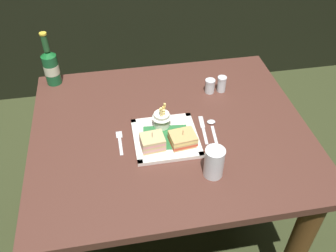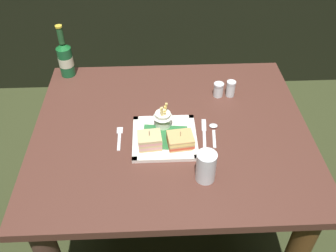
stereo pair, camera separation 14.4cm
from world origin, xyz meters
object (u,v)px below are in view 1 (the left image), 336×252
Objects in this scene: fries_cup at (162,117)px; salt_shaker at (210,87)px; square_plate at (166,138)px; knife at (203,128)px; sandwich_half_right at (183,139)px; pepper_shaker at (222,85)px; beer_bottle at (51,66)px; sandwich_half_left at (152,142)px; dining_table at (170,155)px; water_glass at (214,164)px; spoon at (212,126)px; fork at (120,141)px.

salt_shaker is at bearing 38.77° from fries_cup.
square_plate reaches higher than knife.
fries_cup is at bearing 119.13° from sandwich_half_right.
fries_cup reaches higher than salt_shaker.
pepper_shaker is at bearing 58.82° from knife.
beer_bottle is at bearing 137.66° from fries_cup.
dining_table is at bearing 50.52° from sandwich_half_left.
water_glass reaches higher than fries_cup.
sandwich_half_right is at bearing -0.00° from sandwich_half_left.
dining_table is 9.47× the size of water_glass.
knife is 0.04m from spoon.
pepper_shaker is (0.17, 0.48, -0.02)m from water_glass.
dining_table is 0.24m from sandwich_half_left.
fries_cup is 0.41× the size of beer_bottle.
fries_cup is 0.80× the size of spoon.
pepper_shaker is (0.31, 0.27, 0.03)m from square_plate.
fries_cup is at bearing 167.90° from knife.
spoon is (0.20, 0.04, -0.00)m from square_plate.
dining_table is 6.62× the size of knife.
sandwich_half_right is at bearing -149.56° from spoon.
sandwich_half_left is 0.71× the size of fork.
knife is 0.26m from salt_shaker.
beer_bottle is at bearing 133.41° from square_plate.
salt_shaker is at bearing 77.72° from spoon.
spoon is at bearing 11.43° from square_plate.
pepper_shaker is (0.76, -0.20, -0.06)m from beer_bottle.
sandwich_half_right reaches higher than knife.
fork is at bearing -167.86° from dining_table.
pepper_shaker is (0.36, 0.32, -0.00)m from sandwich_half_left.
pepper_shaker is at bearing -0.00° from salt_shaker.
sandwich_half_right is (0.06, -0.04, 0.03)m from square_plate.
fork is at bearing 153.04° from sandwich_half_left.
sandwich_half_left is at bearing -143.84° from square_plate.
dining_table is at bearing 167.45° from knife.
water_glass is (0.59, -0.68, -0.04)m from beer_bottle.
dining_table is 0.18m from square_plate.
sandwich_half_left reaches higher than fork.
fork is 0.50m from salt_shaker.
sandwich_half_left is at bearing -129.48° from dining_table.
beer_bottle reaches higher than pepper_shaker.
salt_shaker is (0.09, 0.24, 0.03)m from knife.
knife is (0.13, -0.03, 0.16)m from dining_table.
sandwich_half_left reaches higher than spoon.
fries_cup is at bearing 16.19° from fork.
pepper_shaker is at bearing 65.67° from spoon.
knife is (0.10, 0.08, -0.03)m from sandwich_half_right.
fries_cup is (-0.03, 0.01, 0.22)m from dining_table.
sandwich_half_left is 0.71× the size of spoon.
dining_table is 0.21m from knife.
dining_table is at bearing 12.14° from fork.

